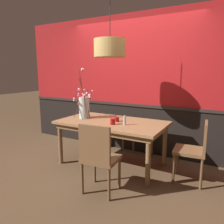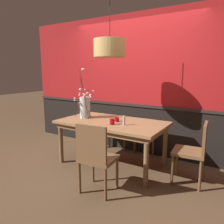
# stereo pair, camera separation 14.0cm
# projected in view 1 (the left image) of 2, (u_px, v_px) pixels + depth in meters

# --- Properties ---
(ground_plane) EXTENTS (24.00, 24.00, 0.00)m
(ground_plane) POSITION_uv_depth(u_px,v_px,m) (112.00, 164.00, 3.72)
(ground_plane) COLOR brown
(back_wall) EXTENTS (5.01, 0.14, 2.61)m
(back_wall) POSITION_uv_depth(u_px,v_px,m) (133.00, 85.00, 4.18)
(back_wall) COLOR black
(back_wall) RESTS_ON ground
(dining_table) EXTENTS (1.75, 0.98, 0.75)m
(dining_table) POSITION_uv_depth(u_px,v_px,m) (112.00, 126.00, 3.59)
(dining_table) COLOR #997047
(dining_table) RESTS_ON ground
(chair_far_side_left) EXTENTS (0.46, 0.46, 0.93)m
(chair_far_side_left) POSITION_uv_depth(u_px,v_px,m) (122.00, 122.00, 4.56)
(chair_far_side_left) COLOR brown
(chair_far_side_left) RESTS_ON ground
(chair_far_side_right) EXTENTS (0.46, 0.45, 0.94)m
(chair_far_side_right) POSITION_uv_depth(u_px,v_px,m) (148.00, 125.00, 4.24)
(chair_far_side_right) COLOR brown
(chair_far_side_right) RESTS_ON ground
(chair_near_side_right) EXTENTS (0.47, 0.43, 0.93)m
(chair_near_side_right) POSITION_uv_depth(u_px,v_px,m) (98.00, 155.00, 2.73)
(chair_near_side_right) COLOR brown
(chair_near_side_right) RESTS_ON ground
(chair_head_east_end) EXTENTS (0.45, 0.44, 0.89)m
(chair_head_east_end) POSITION_uv_depth(u_px,v_px,m) (195.00, 148.00, 3.02)
(chair_head_east_end) COLOR brown
(chair_head_east_end) RESTS_ON ground
(vase_with_blossoms) EXTENTS (0.38, 0.37, 0.86)m
(vase_with_blossoms) POSITION_uv_depth(u_px,v_px,m) (84.00, 107.00, 3.81)
(vase_with_blossoms) COLOR silver
(vase_with_blossoms) RESTS_ON dining_table
(candle_holder_nearer_center) EXTENTS (0.08, 0.08, 0.09)m
(candle_holder_nearer_center) POSITION_uv_depth(u_px,v_px,m) (113.00, 122.00, 3.36)
(candle_holder_nearer_center) COLOR #9E0F14
(candle_holder_nearer_center) RESTS_ON dining_table
(candle_holder_nearer_edge) EXTENTS (0.08, 0.08, 0.07)m
(candle_holder_nearer_edge) POSITION_uv_depth(u_px,v_px,m) (117.00, 119.00, 3.56)
(candle_holder_nearer_edge) COLOR #9E0F14
(candle_holder_nearer_edge) RESTS_ON dining_table
(condiment_bottle) EXTENTS (0.04, 0.04, 0.15)m
(condiment_bottle) POSITION_uv_depth(u_px,v_px,m) (125.00, 121.00, 3.32)
(condiment_bottle) COLOR #ADADB2
(condiment_bottle) RESTS_ON dining_table
(pendant_lamp) EXTENTS (0.49, 0.49, 0.84)m
(pendant_lamp) POSITION_uv_depth(u_px,v_px,m) (110.00, 48.00, 3.29)
(pendant_lamp) COLOR tan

